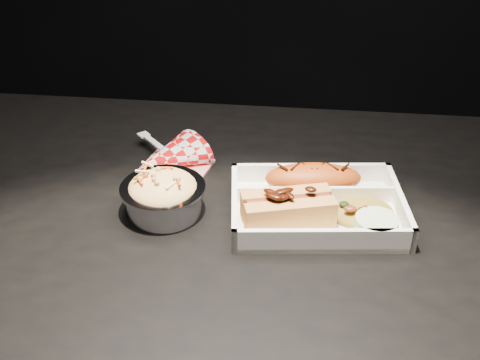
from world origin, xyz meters
name	(u,v)px	position (x,y,z in m)	size (l,w,h in m)	color
dining_table	(250,270)	(0.00, 0.00, 0.66)	(1.20, 0.80, 0.75)	black
food_tray	(316,209)	(0.10, 0.03, 0.76)	(0.27, 0.21, 0.04)	white
fried_pastry	(313,178)	(0.09, 0.08, 0.78)	(0.15, 0.06, 0.04)	#AC4211
hotdog	(288,207)	(0.05, 0.00, 0.78)	(0.14, 0.09, 0.06)	#DF984C
fried_rice_mound	(363,206)	(0.16, 0.03, 0.77)	(0.10, 0.08, 0.03)	#AF8C32
cupcake_liner	(376,227)	(0.18, -0.02, 0.77)	(0.06, 0.06, 0.03)	beige
foil_coleslaw_cup	(163,193)	(-0.13, 0.01, 0.78)	(0.13, 0.13, 0.07)	silver
napkin_fork	(170,157)	(-0.15, 0.15, 0.77)	(0.15, 0.15, 0.10)	red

